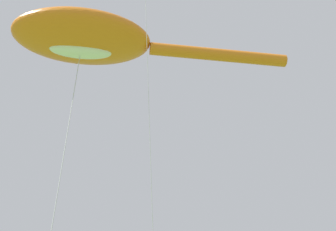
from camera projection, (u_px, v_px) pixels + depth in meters
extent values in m
ellipsoid|color=orange|center=(82.00, 38.00, 17.70)|extent=(6.82, 6.30, 1.54)
cylinder|color=orange|center=(219.00, 55.00, 18.46)|extent=(5.36, 4.12, 0.56)
ellipsoid|color=white|center=(81.00, 51.00, 17.40)|extent=(2.59, 2.21, 0.56)
cylinder|color=#B2B2B7|center=(62.00, 167.00, 13.11)|extent=(2.33, 3.18, 11.48)
cylinder|color=#B2B2B7|center=(146.00, 2.00, 16.71)|extent=(0.66, 1.18, 25.89)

